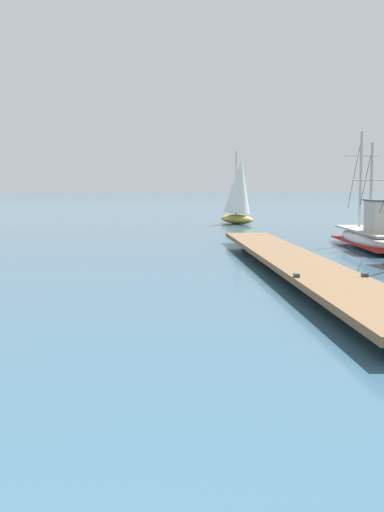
{
  "coord_description": "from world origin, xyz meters",
  "views": [
    {
      "loc": [
        1.36,
        -1.17,
        2.58
      ],
      "look_at": [
        2.6,
        9.6,
        1.4
      ],
      "focal_mm": 46.32,
      "sensor_mm": 36.0,
      "label": 1
    }
  ],
  "objects": [
    {
      "name": "floating_dock",
      "position": [
        6.49,
        17.45,
        0.36
      ],
      "size": [
        2.92,
        20.31,
        0.53
      ],
      "color": "brown",
      "rests_on": "ground"
    },
    {
      "name": "distant_sailboat",
      "position": [
        9.29,
        41.35,
        2.08
      ],
      "size": [
        2.61,
        3.63,
        4.73
      ],
      "color": "gold",
      "rests_on": "ground"
    },
    {
      "name": "fishing_boat_1",
      "position": [
        11.66,
        24.35,
        0.54
      ],
      "size": [
        2.51,
        8.0,
        4.83
      ],
      "color": "silver",
      "rests_on": "ground"
    }
  ]
}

